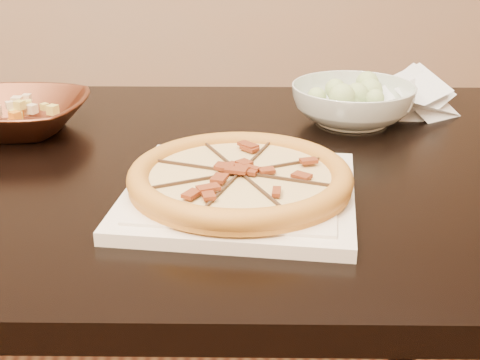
{
  "coord_description": "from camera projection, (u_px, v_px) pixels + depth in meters",
  "views": [
    {
      "loc": [
        0.06,
        -1.07,
        1.13
      ],
      "look_at": [
        0.16,
        -0.24,
        0.78
      ],
      "focal_mm": 50.0,
      "sensor_mm": 36.0,
      "label": 1
    }
  ],
  "objects": [
    {
      "name": "bronze_bowl",
      "position": [
        18.0,
        115.0,
        1.17
      ],
      "size": [
        0.28,
        0.28,
        0.06
      ],
      "primitive_type": "imported",
      "rotation": [
        0.0,
        0.0,
        -0.2
      ],
      "color": "brown",
      "rests_on": "dining_table"
    },
    {
      "name": "pizza",
      "position": [
        240.0,
        177.0,
        0.9
      ],
      "size": [
        0.3,
        0.3,
        0.03
      ],
      "color": "gold",
      "rests_on": "plate"
    },
    {
      "name": "dining_table",
      "position": [
        154.0,
        219.0,
        1.09
      ],
      "size": [
        1.46,
        1.04,
        0.75
      ],
      "color": "black",
      "rests_on": "floor"
    },
    {
      "name": "salad_bowl",
      "position": [
        353.0,
        104.0,
        1.21
      ],
      "size": [
        0.25,
        0.25,
        0.07
      ],
      "primitive_type": "imported",
      "rotation": [
        0.0,
        0.0,
        0.11
      ],
      "color": "silver",
      "rests_on": "dining_table"
    },
    {
      "name": "cling_film",
      "position": [
        420.0,
        102.0,
        1.26
      ],
      "size": [
        0.19,
        0.17,
        0.05
      ],
      "primitive_type": null,
      "rotation": [
        0.0,
        0.0,
        -0.29
      ],
      "color": "silver",
      "rests_on": "dining_table"
    },
    {
      "name": "salad",
      "position": [
        354.0,
        75.0,
        1.19
      ],
      "size": [
        0.1,
        0.11,
        0.04
      ],
      "color": "#CCE293",
      "rests_on": "salad_bowl"
    },
    {
      "name": "plate",
      "position": [
        240.0,
        193.0,
        0.91
      ],
      "size": [
        0.37,
        0.37,
        0.02
      ],
      "color": "silver",
      "rests_on": "dining_table"
    },
    {
      "name": "mixed_dish",
      "position": [
        14.0,
        91.0,
        1.15
      ],
      "size": [
        0.12,
        0.12,
        0.03
      ],
      "color": "beige",
      "rests_on": "bronze_bowl"
    }
  ]
}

